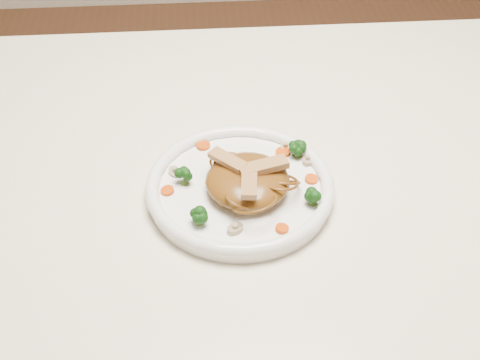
{
  "coord_description": "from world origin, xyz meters",
  "views": [
    {
      "loc": [
        -0.13,
        -0.79,
        1.41
      ],
      "look_at": [
        -0.08,
        -0.09,
        0.78
      ],
      "focal_mm": 49.49,
      "sensor_mm": 36.0,
      "label": 1
    }
  ],
  "objects": [
    {
      "name": "carrot_1",
      "position": [
        -0.18,
        -0.09,
        0.77
      ],
      "size": [
        0.02,
        0.02,
        0.0
      ],
      "primitive_type": "cylinder",
      "rotation": [
        0.0,
        0.0,
        0.1
      ],
      "color": "#D34207",
      "rests_on": "plate"
    },
    {
      "name": "carrot_2",
      "position": [
        0.02,
        -0.08,
        0.77
      ],
      "size": [
        0.02,
        0.02,
        0.0
      ],
      "primitive_type": "cylinder",
      "rotation": [
        0.0,
        0.0,
        0.33
      ],
      "color": "#D34207",
      "rests_on": "plate"
    },
    {
      "name": "table",
      "position": [
        0.0,
        0.0,
        0.65
      ],
      "size": [
        1.2,
        0.8,
        0.75
      ],
      "color": "beige",
      "rests_on": "ground"
    },
    {
      "name": "mushroom_2",
      "position": [
        -0.17,
        -0.05,
        0.77
      ],
      "size": [
        0.03,
        0.03,
        0.01
      ],
      "primitive_type": "cylinder",
      "rotation": [
        0.0,
        0.0,
        -0.97
      ],
      "color": "tan",
      "rests_on": "plate"
    },
    {
      "name": "broccoli_1",
      "position": [
        -0.16,
        -0.08,
        0.78
      ],
      "size": [
        0.03,
        0.03,
        0.03
      ],
      "primitive_type": null,
      "rotation": [
        0.0,
        0.0,
        0.01
      ],
      "color": "#0E430E",
      "rests_on": "plate"
    },
    {
      "name": "chicken_b",
      "position": [
        -0.1,
        -0.08,
        0.81
      ],
      "size": [
        0.06,
        0.06,
        0.01
      ],
      "primitive_type": "cube",
      "rotation": [
        0.0,
        0.0,
        2.33
      ],
      "color": "tan",
      "rests_on": "noodle_mound"
    },
    {
      "name": "chicken_a",
      "position": [
        -0.05,
        -0.09,
        0.81
      ],
      "size": [
        0.07,
        0.04,
        0.01
      ],
      "primitive_type": "cube",
      "rotation": [
        0.0,
        0.0,
        0.27
      ],
      "color": "tan",
      "rests_on": "noodle_mound"
    },
    {
      "name": "broccoli_0",
      "position": [
        0.01,
        -0.03,
        0.78
      ],
      "size": [
        0.03,
        0.03,
        0.03
      ],
      "primitive_type": null,
      "rotation": [
        0.0,
        0.0,
        0.22
      ],
      "color": "#0E430E",
      "rests_on": "plate"
    },
    {
      "name": "mushroom_3",
      "position": [
        -0.0,
        -0.01,
        0.77
      ],
      "size": [
        0.02,
        0.02,
        0.01
      ],
      "primitive_type": "cylinder",
      "rotation": [
        0.0,
        0.0,
        1.57
      ],
      "color": "tan",
      "rests_on": "plate"
    },
    {
      "name": "plate",
      "position": [
        -0.08,
        -0.09,
        0.76
      ],
      "size": [
        0.35,
        0.35,
        0.02
      ],
      "primitive_type": "cylinder",
      "rotation": [
        0.0,
        0.0,
        0.37
      ],
      "color": "white",
      "rests_on": "table"
    },
    {
      "name": "chicken_c",
      "position": [
        -0.07,
        -0.12,
        0.81
      ],
      "size": [
        0.03,
        0.07,
        0.01
      ],
      "primitive_type": "cube",
      "rotation": [
        0.0,
        0.0,
        4.61
      ],
      "color": "tan",
      "rests_on": "noodle_mound"
    },
    {
      "name": "mushroom_1",
      "position": [
        0.03,
        -0.04,
        0.77
      ],
      "size": [
        0.03,
        0.03,
        0.01
      ],
      "primitive_type": "cylinder",
      "rotation": [
        0.0,
        0.0,
        1.17
      ],
      "color": "tan",
      "rests_on": "plate"
    },
    {
      "name": "carrot_4",
      "position": [
        -0.03,
        -0.18,
        0.77
      ],
      "size": [
        0.02,
        0.02,
        0.0
      ],
      "primitive_type": "cylinder",
      "rotation": [
        0.0,
        0.0,
        -0.11
      ],
      "color": "#D34207",
      "rests_on": "plate"
    },
    {
      "name": "broccoli_3",
      "position": [
        0.02,
        -0.13,
        0.78
      ],
      "size": [
        0.03,
        0.03,
        0.03
      ],
      "primitive_type": null,
      "rotation": [
        0.0,
        0.0,
        -0.17
      ],
      "color": "#0E430E",
      "rests_on": "plate"
    },
    {
      "name": "carrot_3",
      "position": [
        -0.13,
        0.01,
        0.77
      ],
      "size": [
        0.02,
        0.02,
        0.0
      ],
      "primitive_type": "cylinder",
      "rotation": [
        0.0,
        0.0,
        -0.12
      ],
      "color": "#D34207",
      "rests_on": "plate"
    },
    {
      "name": "noodle_mound",
      "position": [
        -0.07,
        -0.1,
        0.78
      ],
      "size": [
        0.14,
        0.14,
        0.04
      ],
      "primitive_type": "ellipsoid",
      "rotation": [
        0.0,
        0.0,
        -0.15
      ],
      "color": "#5F3712",
      "rests_on": "plate"
    },
    {
      "name": "mushroom_0",
      "position": [
        -0.09,
        -0.17,
        0.77
      ],
      "size": [
        0.04,
        0.04,
        0.01
      ],
      "primitive_type": "cylinder",
      "rotation": [
        0.0,
        0.0,
        0.68
      ],
      "color": "tan",
      "rests_on": "plate"
    },
    {
      "name": "carrot_0",
      "position": [
        -0.01,
        -0.02,
        0.77
      ],
      "size": [
        0.02,
        0.02,
        0.0
      ],
      "primitive_type": "cylinder",
      "rotation": [
        0.0,
        0.0,
        0.09
      ],
      "color": "#D34207",
      "rests_on": "plate"
    },
    {
      "name": "broccoli_2",
      "position": [
        -0.14,
        -0.16,
        0.78
      ],
      "size": [
        0.03,
        0.03,
        0.03
      ],
      "primitive_type": null,
      "rotation": [
        0.0,
        0.0,
        -0.05
      ],
      "color": "#0E430E",
      "rests_on": "plate"
    }
  ]
}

